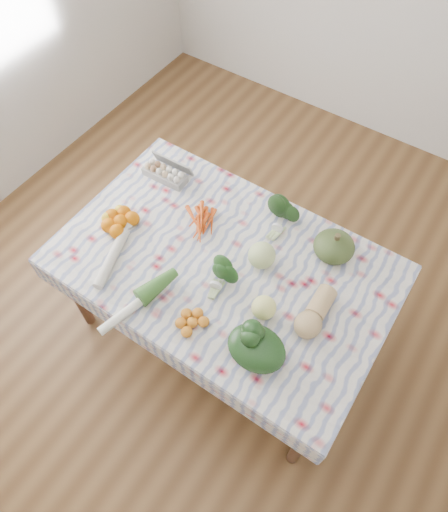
{
  "coord_description": "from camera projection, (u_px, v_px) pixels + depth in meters",
  "views": [
    {
      "loc": [
        0.68,
        -1.02,
        2.68
      ],
      "look_at": [
        0.0,
        0.0,
        0.82
      ],
      "focal_mm": 32.0,
      "sensor_mm": 36.0,
      "label": 1
    }
  ],
  "objects": [
    {
      "name": "ground",
      "position": [
        224.0,
        327.0,
        2.91
      ],
      "size": [
        4.5,
        4.5,
        0.0
      ],
      "primitive_type": "plane",
      "color": "brown",
      "rests_on": "ground"
    },
    {
      "name": "dining_table",
      "position": [
        224.0,
        271.0,
        2.35
      ],
      "size": [
        1.6,
        1.0,
        0.75
      ],
      "color": "brown",
      "rests_on": "ground"
    },
    {
      "name": "tablecloth",
      "position": [
        224.0,
        263.0,
        2.28
      ],
      "size": [
        1.66,
        1.06,
        0.01
      ],
      "primitive_type": "cube",
      "color": "silver",
      "rests_on": "dining_table"
    },
    {
      "name": "egg_carton",
      "position": [
        165.0,
        174.0,
        2.56
      ],
      "size": [
        0.26,
        0.11,
        0.07
      ],
      "primitive_type": "cube",
      "rotation": [
        0.0,
        0.0,
        0.04
      ],
      "color": "#999995",
      "rests_on": "tablecloth"
    },
    {
      "name": "carrot_bunch",
      "position": [
        199.0,
        222.0,
        2.39
      ],
      "size": [
        0.26,
        0.25,
        0.04
      ],
      "primitive_type": "cube",
      "rotation": [
        0.0,
        0.0,
        0.37
      ],
      "color": "#D84B13",
      "rests_on": "tablecloth"
    },
    {
      "name": "kale_bunch",
      "position": [
        282.0,
        218.0,
        2.34
      ],
      "size": [
        0.18,
        0.16,
        0.15
      ],
      "primitive_type": "ellipsoid",
      "rotation": [
        0.0,
        0.0,
        0.08
      ],
      "color": "#1B3B15",
      "rests_on": "tablecloth"
    },
    {
      "name": "kabocha_squash",
      "position": [
        334.0,
        246.0,
        2.25
      ],
      "size": [
        0.21,
        0.21,
        0.13
      ],
      "primitive_type": "ellipsoid",
      "rotation": [
        0.0,
        0.0,
        -0.04
      ],
      "color": "#3E5124",
      "rests_on": "tablecloth"
    },
    {
      "name": "cabbage",
      "position": [
        262.0,
        255.0,
        2.22
      ],
      "size": [
        0.15,
        0.15,
        0.14
      ],
      "primitive_type": "sphere",
      "rotation": [
        0.0,
        0.0,
        -0.07
      ],
      "color": "#C4DA88",
      "rests_on": "tablecloth"
    },
    {
      "name": "butternut_squash",
      "position": [
        316.0,
        312.0,
        2.06
      ],
      "size": [
        0.13,
        0.27,
        0.12
      ],
      "primitive_type": "ellipsoid",
      "rotation": [
        0.0,
        0.0,
        0.02
      ],
      "color": "tan",
      "rests_on": "tablecloth"
    },
    {
      "name": "orange_cluster",
      "position": [
        120.0,
        222.0,
        2.37
      ],
      "size": [
        0.27,
        0.27,
        0.08
      ],
      "primitive_type": "cube",
      "rotation": [
        0.0,
        0.0,
        -0.09
      ],
      "color": "#D36504",
      "rests_on": "tablecloth"
    },
    {
      "name": "broccoli",
      "position": [
        219.0,
        275.0,
        2.17
      ],
      "size": [
        0.18,
        0.18,
        0.11
      ],
      "primitive_type": "ellipsoid",
      "rotation": [
        0.0,
        0.0,
        0.28
      ],
      "color": "#204E1B",
      "rests_on": "tablecloth"
    },
    {
      "name": "mandarin_cluster",
      "position": [
        192.0,
        322.0,
        2.07
      ],
      "size": [
        0.23,
        0.23,
        0.05
      ],
      "primitive_type": "cube",
      "rotation": [
        0.0,
        0.0,
        -0.4
      ],
      "color": "orange",
      "rests_on": "tablecloth"
    },
    {
      "name": "grapefruit",
      "position": [
        264.0,
        308.0,
        2.07
      ],
      "size": [
        0.13,
        0.13,
        0.11
      ],
      "primitive_type": "sphere",
      "rotation": [
        0.0,
        0.0,
        0.11
      ],
      "color": "#ECEF80",
      "rests_on": "tablecloth"
    },
    {
      "name": "spinach_bag",
      "position": [
        257.0,
        348.0,
        1.97
      ],
      "size": [
        0.31,
        0.27,
        0.12
      ],
      "primitive_type": "ellipsoid",
      "rotation": [
        0.0,
        0.0,
        0.23
      ],
      "color": "black",
      "rests_on": "tablecloth"
    },
    {
      "name": "daikon",
      "position": [
        112.0,
        258.0,
        2.26
      ],
      "size": [
        0.16,
        0.36,
        0.05
      ],
      "primitive_type": "cylinder",
      "rotation": [
        1.57,
        0.0,
        0.31
      ],
      "color": "silver",
      "rests_on": "tablecloth"
    },
    {
      "name": "leek",
      "position": [
        138.0,
        303.0,
        2.13
      ],
      "size": [
        0.15,
        0.43,
        0.05
      ],
      "primitive_type": "cylinder",
      "rotation": [
        1.57,
        0.0,
        -0.23
      ],
      "color": "white",
      "rests_on": "tablecloth"
    }
  ]
}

